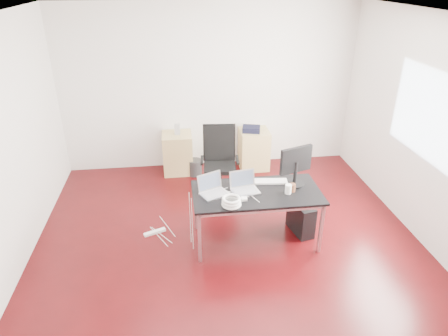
{
  "coord_description": "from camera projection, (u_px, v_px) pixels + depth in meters",
  "views": [
    {
      "loc": [
        -0.6,
        -4.15,
        3.21
      ],
      "look_at": [
        0.0,
        0.55,
        0.85
      ],
      "focal_mm": 32.0,
      "sensor_mm": 36.0,
      "label": 1
    }
  ],
  "objects": [
    {
      "name": "speaker",
      "position": [
        177.0,
        129.0,
        6.74
      ],
      "size": [
        0.1,
        0.09,
        0.18
      ],
      "primitive_type": "cube",
      "rotation": [
        0.0,
        0.0,
        -0.1
      ],
      "color": "#9E9E9E",
      "rests_on": "filing_cabinet_left"
    },
    {
      "name": "filing_cabinet_left",
      "position": [
        178.0,
        153.0,
        6.94
      ],
      "size": [
        0.5,
        0.5,
        0.7
      ],
      "primitive_type": "cube",
      "color": "tan",
      "rests_on": "ground"
    },
    {
      "name": "power_strip",
      "position": [
        155.0,
        232.0,
        5.41
      ],
      "size": [
        0.3,
        0.17,
        0.04
      ],
      "primitive_type": "cube",
      "rotation": [
        0.0,
        0.0,
        0.38
      ],
      "color": "white",
      "rests_on": "ground"
    },
    {
      "name": "room_shell",
      "position": [
        233.0,
        146.0,
        4.56
      ],
      "size": [
        5.0,
        5.0,
        5.0
      ],
      "color": "#360608",
      "rests_on": "ground"
    },
    {
      "name": "office_chair",
      "position": [
        220.0,
        158.0,
        6.14
      ],
      "size": [
        0.52,
        0.54,
        1.08
      ],
      "rotation": [
        0.0,
        0.0,
        -0.09
      ],
      "color": "black",
      "rests_on": "ground"
    },
    {
      "name": "wastebasket",
      "position": [
        195.0,
        167.0,
        6.91
      ],
      "size": [
        0.25,
        0.25,
        0.28
      ],
      "primitive_type": "cylinder",
      "rotation": [
        0.0,
        0.0,
        0.05
      ],
      "color": "black",
      "rests_on": "ground"
    },
    {
      "name": "cup_white",
      "position": [
        288.0,
        189.0,
        4.9
      ],
      "size": [
        0.1,
        0.1,
        0.12
      ],
      "primitive_type": "cylinder",
      "rotation": [
        0.0,
        0.0,
        0.22
      ],
      "color": "white",
      "rests_on": "desk"
    },
    {
      "name": "navy_garment",
      "position": [
        251.0,
        129.0,
        6.87
      ],
      "size": [
        0.35,
        0.3,
        0.09
      ],
      "primitive_type": "cube",
      "rotation": [
        0.0,
        0.0,
        -0.23
      ],
      "color": "black",
      "rests_on": "filing_cabinet_right"
    },
    {
      "name": "monitor",
      "position": [
        296.0,
        164.0,
        5.03
      ],
      "size": [
        0.44,
        0.26,
        0.51
      ],
      "rotation": [
        0.0,
        0.0,
        0.35
      ],
      "color": "black",
      "rests_on": "desk"
    },
    {
      "name": "laptop_right",
      "position": [
        244.0,
        186.0,
        4.98
      ],
      "size": [
        0.37,
        0.31,
        0.23
      ],
      "rotation": [
        0.0,
        0.0,
        0.19
      ],
      "color": "silver",
      "rests_on": "desk"
    },
    {
      "name": "filing_cabinet_right",
      "position": [
        254.0,
        149.0,
        7.09
      ],
      "size": [
        0.5,
        0.5,
        0.7
      ],
      "primitive_type": "cube",
      "color": "tan",
      "rests_on": "ground"
    },
    {
      "name": "power_adapter",
      "position": [
        244.0,
        199.0,
        4.78
      ],
      "size": [
        0.07,
        0.07,
        0.03
      ],
      "primitive_type": "cube",
      "rotation": [
        0.0,
        0.0,
        -0.07
      ],
      "color": "white",
      "rests_on": "desk"
    },
    {
      "name": "desk",
      "position": [
        257.0,
        195.0,
        4.99
      ],
      "size": [
        1.6,
        0.8,
        0.73
      ],
      "color": "black",
      "rests_on": "ground"
    },
    {
      "name": "laptop_left",
      "position": [
        213.0,
        189.0,
        4.91
      ],
      "size": [
        0.41,
        0.37,
        0.23
      ],
      "rotation": [
        0.0,
        0.0,
        0.44
      ],
      "color": "silver",
      "rests_on": "desk"
    },
    {
      "name": "cable_coil",
      "position": [
        231.0,
        202.0,
        4.65
      ],
      "size": [
        0.24,
        0.24,
        0.11
      ],
      "rotation": [
        0.0,
        0.0,
        -0.13
      ],
      "color": "white",
      "rests_on": "desk"
    },
    {
      "name": "pc_tower",
      "position": [
        301.0,
        218.0,
        5.36
      ],
      "size": [
        0.29,
        0.48,
        0.44
      ],
      "primitive_type": "cube",
      "rotation": [
        0.0,
        0.0,
        0.22
      ],
      "color": "black",
      "rests_on": "ground"
    },
    {
      "name": "keyboard",
      "position": [
        270.0,
        181.0,
        5.18
      ],
      "size": [
        0.45,
        0.19,
        0.02
      ],
      "primitive_type": "cube",
      "rotation": [
        0.0,
        0.0,
        -0.11
      ],
      "color": "white",
      "rests_on": "desk"
    },
    {
      "name": "cup_brown",
      "position": [
        292.0,
        188.0,
        4.96
      ],
      "size": [
        0.1,
        0.1,
        0.1
      ],
      "primitive_type": "cylinder",
      "rotation": [
        0.0,
        0.0,
        -0.33
      ],
      "color": "brown",
      "rests_on": "desk"
    }
  ]
}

